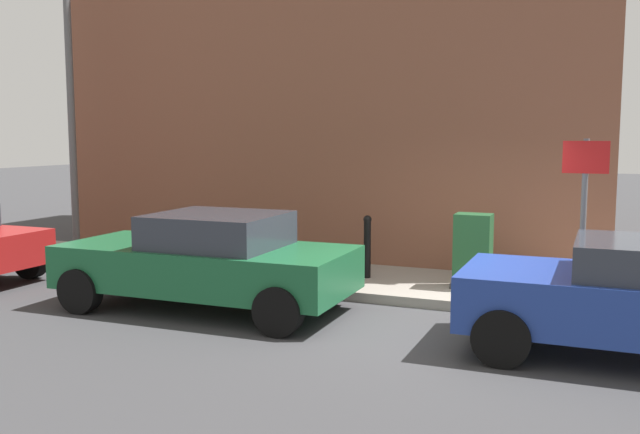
# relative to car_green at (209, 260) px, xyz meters

# --- Properties ---
(ground) EXTENTS (80.00, 80.00, 0.00)m
(ground) POSITION_rel_car_green_xyz_m (0.29, -3.34, -0.72)
(ground) COLOR #38383A
(sidewalk) EXTENTS (2.28, 30.00, 0.15)m
(sidewalk) POSITION_rel_car_green_xyz_m (2.35, 2.66, -0.65)
(sidewalk) COLOR gray
(sidewalk) RESTS_ON ground
(corner_building) EXTENTS (7.24, 10.82, 9.71)m
(corner_building) POSITION_rel_car_green_xyz_m (7.06, 0.07, 4.13)
(corner_building) COLOR brown
(corner_building) RESTS_ON ground
(car_green) EXTENTS (1.98, 4.21, 1.40)m
(car_green) POSITION_rel_car_green_xyz_m (0.00, 0.00, 0.00)
(car_green) COLOR #195933
(car_green) RESTS_ON ground
(utility_cabinet) EXTENTS (0.46, 0.61, 1.15)m
(utility_cabinet) POSITION_rel_car_green_xyz_m (2.23, -3.34, -0.04)
(utility_cabinet) COLOR #1E4C28
(utility_cabinet) RESTS_ON sidewalk
(bollard_near_cabinet) EXTENTS (0.14, 0.14, 1.04)m
(bollard_near_cabinet) POSITION_rel_car_green_xyz_m (2.33, -1.59, -0.02)
(bollard_near_cabinet) COLOR black
(bollard_near_cabinet) RESTS_ON sidewalk
(bollard_far_kerb) EXTENTS (0.14, 0.14, 1.04)m
(bollard_far_kerb) POSITION_rel_car_green_xyz_m (1.47, -0.34, -0.02)
(bollard_far_kerb) COLOR black
(bollard_far_kerb) RESTS_ON sidewalk
(street_sign) EXTENTS (0.08, 0.60, 2.30)m
(street_sign) POSITION_rel_car_green_xyz_m (1.68, -4.93, 0.94)
(street_sign) COLOR #59595B
(street_sign) RESTS_ON sidewalk
(lamppost) EXTENTS (0.20, 0.44, 5.72)m
(lamppost) POSITION_rel_car_green_xyz_m (2.40, 4.56, 2.58)
(lamppost) COLOR #59595B
(lamppost) RESTS_ON sidewalk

